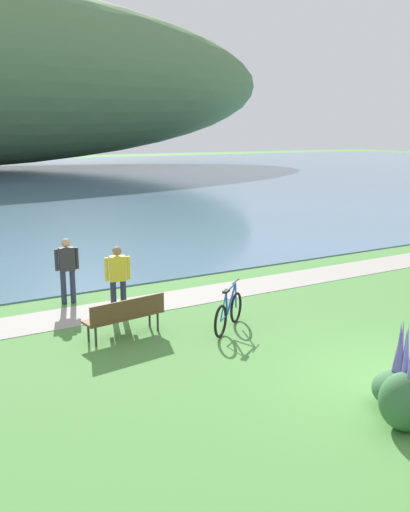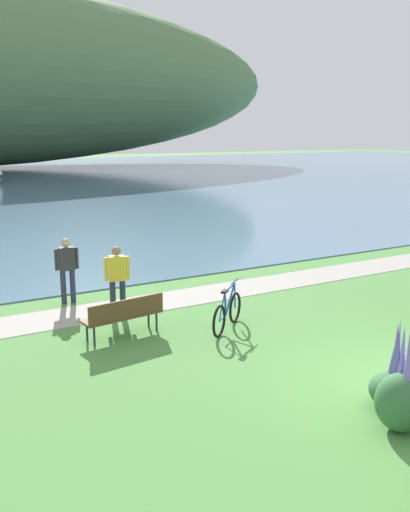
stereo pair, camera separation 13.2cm
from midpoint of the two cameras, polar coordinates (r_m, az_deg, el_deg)
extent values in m
plane|color=#518E42|center=(10.90, 20.27, -11.97)|extent=(200.00, 200.00, 0.00)
cube|color=#A39E93|center=(15.67, 1.16, -3.71)|extent=(60.00, 1.50, 0.01)
cube|color=brown|center=(12.45, -8.02, -6.01)|extent=(1.85, 0.70, 0.05)
cube|color=brown|center=(12.20, -7.56, -5.26)|extent=(1.79, 0.27, 0.40)
cylinder|color=#2D2D33|center=(12.33, -11.49, -7.43)|extent=(0.05, 0.05, 0.45)
cylinder|color=#2D2D33|center=(13.02, -5.42, -6.15)|extent=(0.05, 0.05, 0.45)
cylinder|color=#2D2D33|center=(12.04, -10.78, -7.88)|extent=(0.05, 0.05, 0.45)
cylinder|color=#2D2D33|center=(12.75, -4.61, -6.53)|extent=(0.05, 0.05, 0.45)
torus|color=black|center=(13.22, 3.33, -5.21)|extent=(0.61, 0.49, 0.72)
torus|color=black|center=(12.28, 1.74, -6.59)|extent=(0.61, 0.49, 0.72)
cylinder|color=#1E4CB2|center=(12.82, 2.86, -4.31)|extent=(0.51, 0.41, 0.61)
cylinder|color=#1E4CB2|center=(12.71, 2.81, -3.22)|extent=(0.55, 0.43, 0.09)
cylinder|color=#1E4CB2|center=(12.53, 2.36, -4.83)|extent=(0.12, 0.11, 0.54)
cylinder|color=#1E4CB2|center=(12.46, 2.08, -6.25)|extent=(0.36, 0.28, 0.05)
cylinder|color=#1E4CB2|center=(12.35, 2.03, -5.14)|extent=(0.31, 0.25, 0.56)
cylinder|color=#1E4CB2|center=(13.11, 3.31, -3.99)|extent=(0.09, 0.08, 0.60)
cube|color=black|center=(12.41, 2.31, -3.58)|extent=(0.25, 0.23, 0.05)
cylinder|color=black|center=(12.99, 3.29, -2.58)|extent=(0.39, 0.31, 0.02)
cylinder|color=#282D47|center=(15.03, -13.82, -3.07)|extent=(0.14, 0.14, 0.88)
cylinder|color=#282D47|center=(15.07, -12.93, -2.98)|extent=(0.14, 0.14, 0.88)
cube|color=#2D2D33|center=(14.87, -13.51, -0.27)|extent=(0.40, 0.26, 0.60)
sphere|color=tan|center=(14.79, -13.60, 1.31)|extent=(0.22, 0.22, 0.22)
cylinder|color=#2D2D33|center=(14.83, -14.50, -0.36)|extent=(0.09, 0.09, 0.56)
cylinder|color=#2D2D33|center=(14.92, -12.54, -0.18)|extent=(0.09, 0.09, 0.56)
cylinder|color=#282D47|center=(13.78, -8.99, -4.26)|extent=(0.14, 0.14, 0.88)
cylinder|color=#282D47|center=(13.81, -8.00, -4.19)|extent=(0.14, 0.14, 0.88)
cube|color=yellow|center=(13.60, -8.59, -1.24)|extent=(0.42, 0.30, 0.60)
sphere|color=#9E7051|center=(13.51, -8.65, 0.49)|extent=(0.22, 0.22, 0.22)
cylinder|color=yellow|center=(13.57, -9.68, -1.31)|extent=(0.09, 0.09, 0.56)
cylinder|color=yellow|center=(13.64, -7.52, -1.16)|extent=(0.09, 0.09, 0.56)
ellipsoid|color=#386B3D|center=(9.83, 19.14, -12.64)|extent=(0.89, 0.89, 0.62)
cylinder|color=#386B3D|center=(9.71, 19.08, -11.36)|extent=(0.02, 0.02, 0.12)
cone|color=#6B5BB7|center=(9.52, 19.29, -8.55)|extent=(0.10, 0.10, 0.90)
cylinder|color=#386B3D|center=(9.83, 19.45, -11.09)|extent=(0.02, 0.02, 0.12)
cone|color=#6B5BB7|center=(9.68, 19.62, -8.92)|extent=(0.11, 0.11, 0.68)
cylinder|color=#386B3D|center=(9.74, 18.73, -11.27)|extent=(0.02, 0.02, 0.12)
cone|color=#6B5BB7|center=(9.63, 18.85, -9.67)|extent=(0.14, 0.14, 0.46)
cylinder|color=#386B3D|center=(9.68, 19.45, -11.45)|extent=(0.02, 0.02, 0.12)
cone|color=#6B5BB7|center=(9.52, 19.63, -9.10)|extent=(0.09, 0.09, 0.73)
cylinder|color=#386B3D|center=(9.73, 20.03, -11.39)|extent=(0.02, 0.02, 0.12)
cone|color=#6B5BB7|center=(9.57, 20.23, -8.98)|extent=(0.09, 0.09, 0.76)
cylinder|color=#386B3D|center=(9.72, 18.90, -11.31)|extent=(0.02, 0.02, 0.12)
cone|color=#6B5BB7|center=(9.55, 19.10, -8.67)|extent=(0.14, 0.14, 0.84)
ellipsoid|color=#386B3D|center=(9.14, 19.58, -13.71)|extent=(0.78, 0.78, 0.88)
cylinder|color=#386B3D|center=(9.12, 19.52, -11.53)|extent=(0.02, 0.02, 0.12)
cone|color=#8470D1|center=(8.95, 19.73, -8.92)|extent=(0.11, 0.11, 0.77)
cylinder|color=#386B3D|center=(9.04, 20.01, -11.78)|extent=(0.02, 0.02, 0.12)
cone|color=#8470D1|center=(8.87, 20.23, -9.02)|extent=(0.10, 0.10, 0.81)
cylinder|color=#386B3D|center=(8.96, 20.10, -12.01)|extent=(0.02, 0.02, 0.12)
cone|color=#8470D1|center=(8.76, 20.35, -8.92)|extent=(0.14, 0.14, 0.92)
camera|label=1|loc=(0.07, -89.76, 0.05)|focal=39.74mm
camera|label=2|loc=(0.07, 90.24, -0.05)|focal=39.74mm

